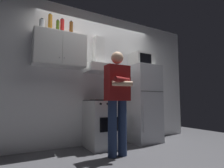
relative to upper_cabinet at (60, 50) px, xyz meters
name	(u,v)px	position (x,y,z in m)	size (l,w,h in m)	color
ground_plane	(112,150)	(0.85, -0.37, -1.75)	(7.00, 7.00, 0.00)	#4C4C51
back_wall_tiled	(98,77)	(0.85, 0.23, -0.40)	(4.80, 0.10, 2.70)	white
upper_cabinet	(60,50)	(0.00, 0.00, 0.00)	(0.90, 0.37, 0.60)	white
stove_oven	(103,123)	(0.80, -0.13, -1.32)	(0.60, 0.62, 0.87)	white
range_hood	(100,63)	(0.80, 0.00, -0.15)	(0.60, 0.44, 0.75)	white
refrigerator	(143,103)	(1.75, -0.12, -0.95)	(0.60, 0.62, 1.60)	silver
microwave	(142,60)	(1.75, -0.11, -0.01)	(0.48, 0.37, 0.28)	silver
person_standing	(118,98)	(0.75, -0.73, -0.85)	(0.38, 0.33, 1.64)	navy
bottle_soda_red	(62,26)	(0.03, -0.02, 0.43)	(0.07, 0.07, 0.27)	red
bottle_beer_brown	(71,28)	(0.19, -0.03, 0.42)	(0.07, 0.07, 0.26)	brown
bottle_liquor_amber	(50,23)	(-0.17, 0.03, 0.46)	(0.07, 0.07, 0.33)	#B7721E
bottle_olive_oil	(58,26)	(-0.05, -0.03, 0.41)	(0.06, 0.06, 0.23)	#4C6B19
bottle_canister_steel	(42,24)	(-0.32, -0.02, 0.39)	(0.09, 0.09, 0.20)	#B2B5BA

